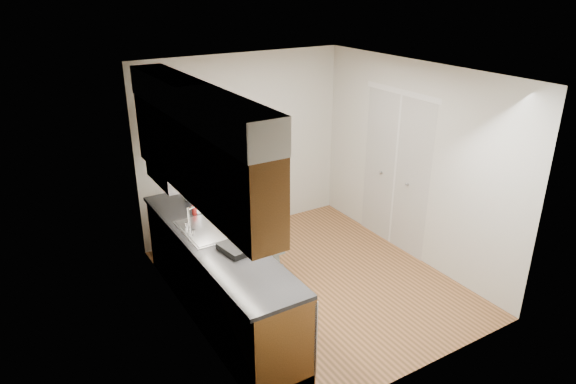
# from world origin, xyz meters

# --- Properties ---
(floor) EXTENTS (3.50, 3.50, 0.00)m
(floor) POSITION_xyz_m (0.00, 0.00, 0.00)
(floor) COLOR #A4683E
(floor) RESTS_ON ground
(ceiling) EXTENTS (3.50, 3.50, 0.00)m
(ceiling) POSITION_xyz_m (0.00, 0.00, 2.50)
(ceiling) COLOR white
(ceiling) RESTS_ON wall_left
(wall_left) EXTENTS (0.02, 3.50, 2.50)m
(wall_left) POSITION_xyz_m (-1.50, 0.00, 1.25)
(wall_left) COLOR beige
(wall_left) RESTS_ON floor
(wall_right) EXTENTS (0.02, 3.50, 2.50)m
(wall_right) POSITION_xyz_m (1.50, 0.00, 1.25)
(wall_right) COLOR beige
(wall_right) RESTS_ON floor
(wall_back) EXTENTS (3.00, 0.02, 2.50)m
(wall_back) POSITION_xyz_m (0.00, 1.75, 1.25)
(wall_back) COLOR beige
(wall_back) RESTS_ON floor
(counter) EXTENTS (0.64, 2.80, 1.30)m
(counter) POSITION_xyz_m (-1.20, -0.00, 0.49)
(counter) COLOR brown
(counter) RESTS_ON floor
(upper_cabinets) EXTENTS (0.47, 2.80, 1.21)m
(upper_cabinets) POSITION_xyz_m (-1.33, 0.05, 1.95)
(upper_cabinets) COLOR brown
(upper_cabinets) RESTS_ON wall_left
(closet_door) EXTENTS (0.02, 1.22, 2.05)m
(closet_door) POSITION_xyz_m (1.49, 0.30, 1.02)
(closet_door) COLOR silver
(closet_door) RESTS_ON wall_right
(floor_mat) EXTENTS (0.73, 0.88, 0.01)m
(floor_mat) POSITION_xyz_m (-0.45, 0.28, 0.01)
(floor_mat) COLOR slate
(floor_mat) RESTS_ON floor
(person) EXTENTS (0.57, 0.69, 1.68)m
(person) POSITION_xyz_m (-0.45, 0.28, 0.85)
(person) COLOR #97B1B7
(person) RESTS_ON floor_mat
(soap_bottle_a) EXTENTS (0.13, 0.13, 0.29)m
(soap_bottle_a) POSITION_xyz_m (-1.15, 0.64, 1.08)
(soap_bottle_a) COLOR silver
(soap_bottle_a) RESTS_ON counter
(soap_bottle_b) EXTENTS (0.09, 0.10, 0.19)m
(soap_bottle_b) POSITION_xyz_m (-1.02, 0.76, 1.03)
(soap_bottle_b) COLOR silver
(soap_bottle_b) RESTS_ON counter
(soap_bottle_c) EXTENTS (0.19, 0.19, 0.17)m
(soap_bottle_c) POSITION_xyz_m (-1.09, 1.04, 1.03)
(soap_bottle_c) COLOR silver
(soap_bottle_c) RESTS_ON counter
(soda_can) EXTENTS (0.07, 0.07, 0.11)m
(soda_can) POSITION_xyz_m (-1.18, 0.62, 1.00)
(soda_can) COLOR #A8201C
(soda_can) RESTS_ON counter
(steel_can) EXTENTS (0.10, 0.10, 0.13)m
(steel_can) POSITION_xyz_m (-1.00, 0.64, 1.01)
(steel_can) COLOR #A5A5AA
(steel_can) RESTS_ON counter
(dish_rack) EXTENTS (0.44, 0.39, 0.06)m
(dish_rack) POSITION_xyz_m (-1.08, -0.36, 0.97)
(dish_rack) COLOR black
(dish_rack) RESTS_ON counter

